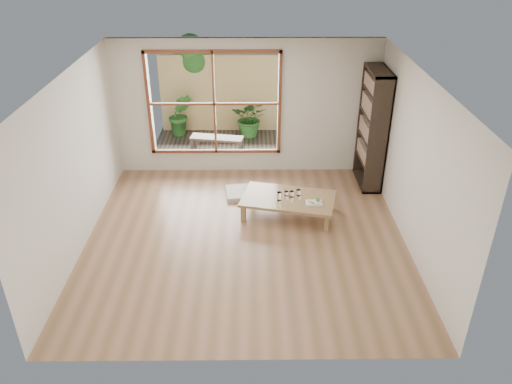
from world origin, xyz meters
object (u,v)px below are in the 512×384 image
bookshelf (372,129)px  food_tray (315,202)px  garden_bench (217,140)px  low_table (288,200)px

bookshelf → food_tray: size_ratio=8.08×
food_tray → garden_bench: food_tray is taller
low_table → garden_bench: 2.89m
bookshelf → food_tray: (-1.17, -1.38, -0.73)m
low_table → food_tray: 0.46m
bookshelf → garden_bench: 3.33m
low_table → food_tray: (0.42, -0.18, 0.06)m
low_table → food_tray: food_tray is taller
food_tray → garden_bench: bearing=122.7°
bookshelf → food_tray: bearing=-130.2°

